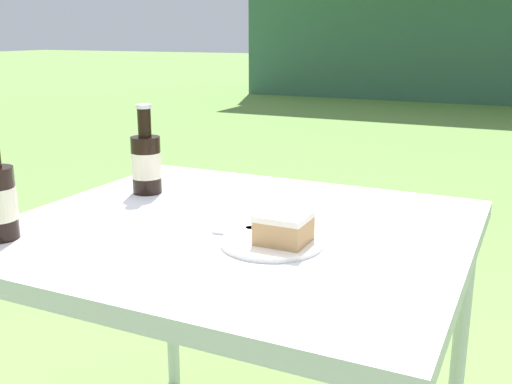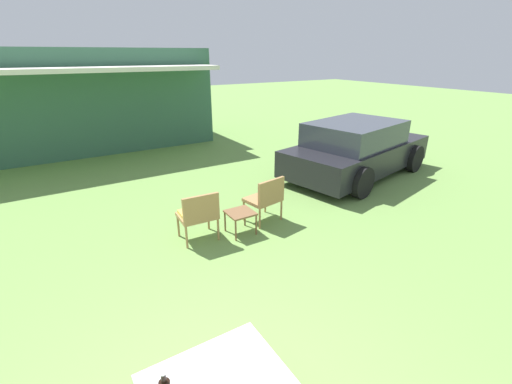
# 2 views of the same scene
# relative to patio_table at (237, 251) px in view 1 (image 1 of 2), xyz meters

# --- Properties ---
(cabin_building) EXTENTS (8.88, 4.32, 3.03)m
(cabin_building) POSITION_rel_patio_table_xyz_m (-0.14, 10.92, 0.84)
(cabin_building) COLOR #38664C
(cabin_building) RESTS_ON ground_plane
(patio_table) EXTENTS (0.99, 0.88, 0.75)m
(patio_table) POSITION_rel_patio_table_xyz_m (0.00, 0.00, 0.00)
(patio_table) COLOR silver
(patio_table) RESTS_ON ground_plane
(cake_on_plate) EXTENTS (0.20, 0.20, 0.07)m
(cake_on_plate) POSITION_rel_patio_table_xyz_m (0.14, -0.09, 0.09)
(cake_on_plate) COLOR white
(cake_on_plate) RESTS_ON patio_table
(cola_bottle_near) EXTENTS (0.08, 0.08, 0.23)m
(cola_bottle_near) POSITION_rel_patio_table_xyz_m (-0.34, 0.14, 0.15)
(cola_bottle_near) COLOR black
(cola_bottle_near) RESTS_ON patio_table
(fork) EXTENTS (0.18, 0.03, 0.01)m
(fork) POSITION_rel_patio_table_xyz_m (0.07, -0.07, 0.07)
(fork) COLOR silver
(fork) RESTS_ON patio_table
(loose_bottle_cap) EXTENTS (0.03, 0.03, 0.01)m
(loose_bottle_cap) POSITION_rel_patio_table_xyz_m (0.05, -0.03, 0.07)
(loose_bottle_cap) COLOR silver
(loose_bottle_cap) RESTS_ON patio_table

